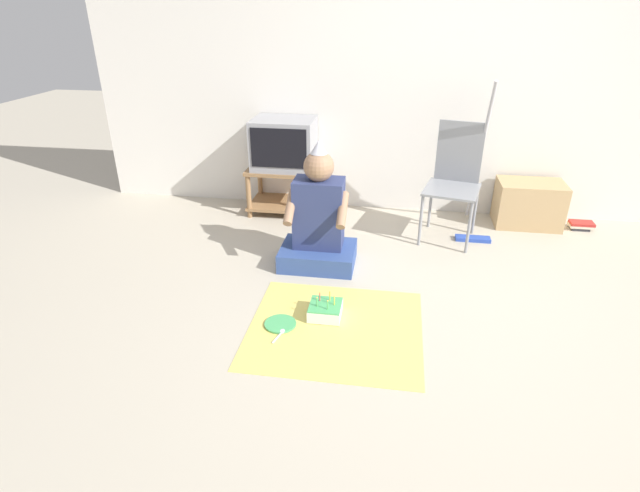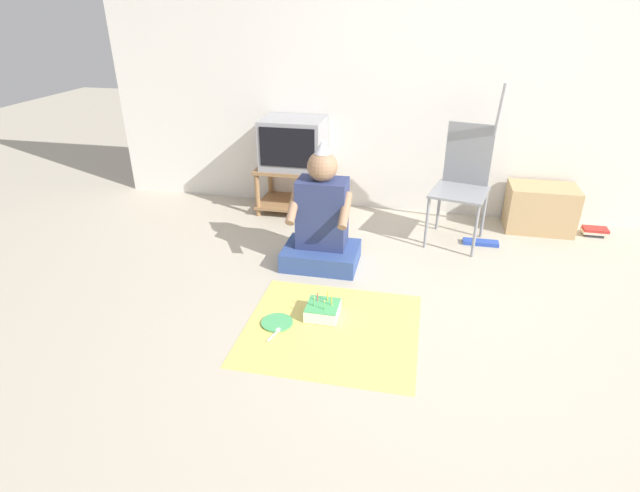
{
  "view_description": "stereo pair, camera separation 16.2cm",
  "coord_description": "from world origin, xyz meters",
  "px_view_note": "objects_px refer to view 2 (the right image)",
  "views": [
    {
      "loc": [
        -0.42,
        -2.45,
        1.78
      ],
      "look_at": [
        -0.87,
        0.42,
        0.35
      ],
      "focal_mm": 28.0,
      "sensor_mm": 36.0,
      "label": 1
    },
    {
      "loc": [
        -0.26,
        -2.42,
        1.78
      ],
      "look_at": [
        -0.87,
        0.42,
        0.35
      ],
      "focal_mm": 28.0,
      "sensor_mm": 36.0,
      "label": 2
    }
  ],
  "objects_px": {
    "person_seated": "(322,223)",
    "folding_chair": "(463,178)",
    "tv": "(293,143)",
    "birthday_cake": "(323,310)",
    "paper_plate": "(277,323)",
    "book_pile": "(594,231)",
    "cardboard_box_stack": "(540,208)",
    "dust_mop": "(486,194)"
  },
  "relations": [
    {
      "from": "person_seated",
      "to": "folding_chair",
      "type": "bearing_deg",
      "value": 33.53
    },
    {
      "from": "person_seated",
      "to": "tv",
      "type": "bearing_deg",
      "value": 115.44
    },
    {
      "from": "tv",
      "to": "birthday_cake",
      "type": "bearing_deg",
      "value": -69.8
    },
    {
      "from": "person_seated",
      "to": "paper_plate",
      "type": "bearing_deg",
      "value": -96.92
    },
    {
      "from": "book_pile",
      "to": "birthday_cake",
      "type": "height_order",
      "value": "birthday_cake"
    },
    {
      "from": "book_pile",
      "to": "cardboard_box_stack",
      "type": "bearing_deg",
      "value": 175.54
    },
    {
      "from": "birthday_cake",
      "to": "paper_plate",
      "type": "height_order",
      "value": "birthday_cake"
    },
    {
      "from": "folding_chair",
      "to": "cardboard_box_stack",
      "type": "height_order",
      "value": "folding_chair"
    },
    {
      "from": "person_seated",
      "to": "paper_plate",
      "type": "relative_size",
      "value": 4.77
    },
    {
      "from": "tv",
      "to": "folding_chair",
      "type": "bearing_deg",
      "value": -11.76
    },
    {
      "from": "book_pile",
      "to": "person_seated",
      "type": "relative_size",
      "value": 0.21
    },
    {
      "from": "dust_mop",
      "to": "person_seated",
      "type": "height_order",
      "value": "dust_mop"
    },
    {
      "from": "cardboard_box_stack",
      "to": "birthday_cake",
      "type": "xyz_separation_m",
      "value": [
        -1.54,
        -1.69,
        -0.15
      ]
    },
    {
      "from": "folding_chair",
      "to": "dust_mop",
      "type": "distance_m",
      "value": 0.25
    },
    {
      "from": "cardboard_box_stack",
      "to": "paper_plate",
      "type": "distance_m",
      "value": 2.58
    },
    {
      "from": "birthday_cake",
      "to": "folding_chair",
      "type": "bearing_deg",
      "value": 58.17
    },
    {
      "from": "tv",
      "to": "birthday_cake",
      "type": "xyz_separation_m",
      "value": [
        0.62,
        -1.67,
        -0.6
      ]
    },
    {
      "from": "folding_chair",
      "to": "book_pile",
      "type": "distance_m",
      "value": 1.27
    },
    {
      "from": "tv",
      "to": "book_pile",
      "type": "xyz_separation_m",
      "value": [
        2.61,
        -0.02,
        -0.61
      ]
    },
    {
      "from": "cardboard_box_stack",
      "to": "dust_mop",
      "type": "distance_m",
      "value": 0.59
    },
    {
      "from": "folding_chair",
      "to": "paper_plate",
      "type": "bearing_deg",
      "value": -126.22
    },
    {
      "from": "tv",
      "to": "person_seated",
      "type": "height_order",
      "value": "person_seated"
    },
    {
      "from": "book_pile",
      "to": "person_seated",
      "type": "distance_m",
      "value": 2.37
    },
    {
      "from": "cardboard_box_stack",
      "to": "dust_mop",
      "type": "xyz_separation_m",
      "value": [
        -0.49,
        -0.27,
        0.19
      ]
    },
    {
      "from": "folding_chair",
      "to": "person_seated",
      "type": "bearing_deg",
      "value": -146.47
    },
    {
      "from": "book_pile",
      "to": "paper_plate",
      "type": "relative_size",
      "value": 1.02
    },
    {
      "from": "folding_chair",
      "to": "cardboard_box_stack",
      "type": "relative_size",
      "value": 1.7
    },
    {
      "from": "person_seated",
      "to": "cardboard_box_stack",
      "type": "bearing_deg",
      "value": 30.25
    },
    {
      "from": "dust_mop",
      "to": "book_pile",
      "type": "distance_m",
      "value": 1.03
    },
    {
      "from": "person_seated",
      "to": "birthday_cake",
      "type": "distance_m",
      "value": 0.77
    },
    {
      "from": "dust_mop",
      "to": "book_pile",
      "type": "height_order",
      "value": "dust_mop"
    },
    {
      "from": "cardboard_box_stack",
      "to": "paper_plate",
      "type": "height_order",
      "value": "cardboard_box_stack"
    },
    {
      "from": "tv",
      "to": "dust_mop",
      "type": "bearing_deg",
      "value": -8.63
    },
    {
      "from": "person_seated",
      "to": "paper_plate",
      "type": "distance_m",
      "value": 0.91
    },
    {
      "from": "person_seated",
      "to": "birthday_cake",
      "type": "xyz_separation_m",
      "value": [
        0.15,
        -0.7,
        -0.28
      ]
    },
    {
      "from": "cardboard_box_stack",
      "to": "book_pile",
      "type": "height_order",
      "value": "cardboard_box_stack"
    },
    {
      "from": "tv",
      "to": "birthday_cake",
      "type": "height_order",
      "value": "tv"
    },
    {
      "from": "person_seated",
      "to": "paper_plate",
      "type": "xyz_separation_m",
      "value": [
        -0.1,
        -0.85,
        -0.32
      ]
    },
    {
      "from": "cardboard_box_stack",
      "to": "book_pile",
      "type": "xyz_separation_m",
      "value": [
        0.45,
        -0.04,
        -0.16
      ]
    },
    {
      "from": "cardboard_box_stack",
      "to": "birthday_cake",
      "type": "relative_size",
      "value": 2.73
    },
    {
      "from": "cardboard_box_stack",
      "to": "person_seated",
      "type": "xyz_separation_m",
      "value": [
        -1.7,
        -0.99,
        0.13
      ]
    },
    {
      "from": "folding_chair",
      "to": "cardboard_box_stack",
      "type": "bearing_deg",
      "value": 25.07
    }
  ]
}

